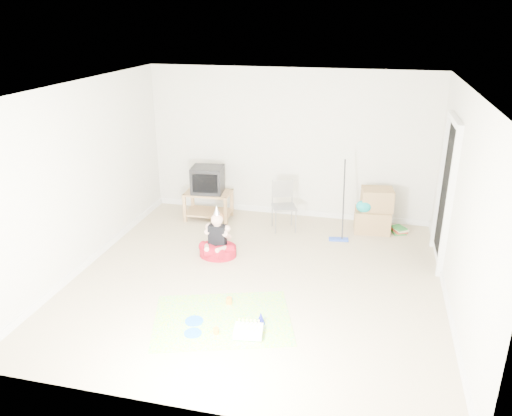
% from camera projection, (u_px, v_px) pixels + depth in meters
% --- Properties ---
extents(ground, '(5.00, 5.00, 0.00)m').
position_uv_depth(ground, '(256.00, 279.00, 6.88)').
color(ground, tan).
rests_on(ground, ground).
extents(doorway_recess, '(0.02, 0.90, 2.05)m').
position_uv_depth(doorway_recess, '(446.00, 195.00, 7.06)').
color(doorway_recess, black).
rests_on(doorway_recess, ground).
extents(tv_stand, '(0.81, 0.52, 0.50)m').
position_uv_depth(tv_stand, '(208.00, 203.00, 8.83)').
color(tv_stand, '#A07648').
rests_on(tv_stand, ground).
extents(crt_tv, '(0.58, 0.49, 0.46)m').
position_uv_depth(crt_tv, '(208.00, 180.00, 8.67)').
color(crt_tv, black).
rests_on(crt_tv, tv_stand).
extents(folding_chair, '(0.49, 0.48, 0.84)m').
position_uv_depth(folding_chair, '(284.00, 207.00, 8.33)').
color(folding_chair, gray).
rests_on(folding_chair, ground).
extents(cardboard_boxes, '(0.63, 0.51, 0.74)m').
position_uv_depth(cardboard_boxes, '(374.00, 211.00, 8.30)').
color(cardboard_boxes, olive).
rests_on(cardboard_boxes, ground).
extents(floor_mop, '(0.32, 0.42, 1.26)m').
position_uv_depth(floor_mop, '(339.00, 226.00, 7.98)').
color(floor_mop, blue).
rests_on(floor_mop, ground).
extents(book_pile, '(0.28, 0.31, 0.11)m').
position_uv_depth(book_pile, '(399.00, 230.00, 8.34)').
color(book_pile, '#25702D').
rests_on(book_pile, ground).
extents(seated_woman, '(0.58, 0.58, 0.81)m').
position_uv_depth(seated_woman, '(218.00, 245.00, 7.51)').
color(seated_woman, '#A50F1F').
rests_on(seated_woman, ground).
extents(party_mat, '(1.91, 1.62, 0.01)m').
position_uv_depth(party_mat, '(222.00, 319.00, 5.98)').
color(party_mat, '#DC2E92').
rests_on(party_mat, ground).
extents(birthday_cake, '(0.35, 0.30, 0.15)m').
position_uv_depth(birthday_cake, '(248.00, 332.00, 5.68)').
color(birthday_cake, white).
rests_on(birthday_cake, party_mat).
extents(blue_plate_near, '(0.30, 0.30, 0.01)m').
position_uv_depth(blue_plate_near, '(194.00, 321.00, 5.94)').
color(blue_plate_near, blue).
rests_on(blue_plate_near, party_mat).
extents(blue_plate_far, '(0.26, 0.26, 0.01)m').
position_uv_depth(blue_plate_far, '(193.00, 333.00, 5.71)').
color(blue_plate_far, blue).
rests_on(blue_plate_far, party_mat).
extents(orange_cup_near, '(0.08, 0.08, 0.08)m').
position_uv_depth(orange_cup_near, '(229.00, 301.00, 6.29)').
color(orange_cup_near, orange).
rests_on(orange_cup_near, party_mat).
extents(orange_cup_far, '(0.09, 0.09, 0.07)m').
position_uv_depth(orange_cup_far, '(216.00, 331.00, 5.70)').
color(orange_cup_far, orange).
rests_on(orange_cup_far, party_mat).
extents(blue_party_hat, '(0.12, 0.12, 0.15)m').
position_uv_depth(blue_party_hat, '(261.00, 318.00, 5.87)').
color(blue_party_hat, '#1A20B6').
rests_on(blue_party_hat, party_mat).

